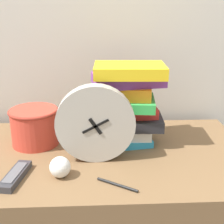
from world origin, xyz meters
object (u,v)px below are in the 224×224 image
at_px(desk_clock, 95,124).
at_px(pen, 117,185).
at_px(basket, 35,125).
at_px(book_stack, 126,102).
at_px(crumpled_paper_ball, 60,167).
at_px(tv_remote, 15,176).

distance_m(desk_clock, pen, 0.21).
bearing_deg(basket, desk_clock, -31.69).
xyz_separation_m(desk_clock, basket, (-0.22, 0.14, -0.05)).
xyz_separation_m(book_stack, pen, (-0.05, -0.30, -0.15)).
relative_size(desk_clock, book_stack, 0.87).
xyz_separation_m(book_stack, basket, (-0.33, -0.01, -0.08)).
bearing_deg(crumpled_paper_ball, desk_clock, 43.07).
height_order(book_stack, pen, book_stack).
height_order(basket, crumpled_paper_ball, basket).
xyz_separation_m(basket, pen, (0.28, -0.29, -0.07)).
xyz_separation_m(desk_clock, crumpled_paper_ball, (-0.11, -0.10, -0.09)).
height_order(desk_clock, tv_remote, desk_clock).
bearing_deg(desk_clock, tv_remote, -155.84).
height_order(desk_clock, crumpled_paper_ball, desk_clock).
height_order(basket, tv_remote, basket).
bearing_deg(pen, basket, 133.54).
bearing_deg(book_stack, desk_clock, -128.15).
bearing_deg(pen, desk_clock, 110.60).
bearing_deg(tv_remote, desk_clock, 24.16).
bearing_deg(tv_remote, crumpled_paper_ball, 3.15).
height_order(book_stack, crumpled_paper_ball, book_stack).
xyz_separation_m(desk_clock, book_stack, (0.11, 0.14, 0.02)).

